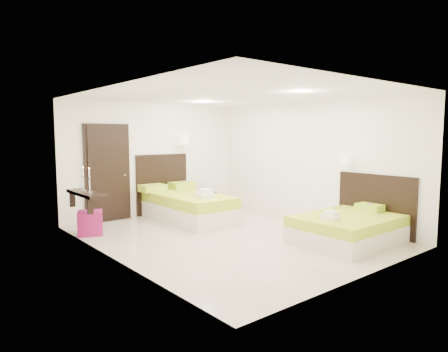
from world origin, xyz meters
TOP-DOWN VIEW (x-y plane):
  - floor at (0.00, 0.00)m, footprint 5.50×5.50m
  - bed_single at (0.17, 1.71)m, footprint 1.36×2.27m
  - bed_double at (1.40, -1.63)m, footprint 1.84×1.56m
  - nightstand at (1.31, 2.54)m, footprint 0.56×0.53m
  - ottoman at (-1.96, 1.79)m, footprint 0.58×0.58m
  - door at (-1.20, 2.70)m, footprint 1.02×0.15m
  - console_shelf at (-2.08, 1.60)m, footprint 0.35×1.20m

SIDE VIEW (x-z plane):
  - floor at x=0.00m, z-range 0.00..0.00m
  - nightstand at x=1.31m, z-range 0.00..0.41m
  - ottoman at x=-1.96m, z-range 0.00..0.44m
  - bed_double at x=1.40m, z-range -0.49..1.03m
  - bed_single at x=0.17m, z-range -0.59..1.28m
  - console_shelf at x=-2.08m, z-range 0.42..1.21m
  - door at x=-1.20m, z-range -0.02..2.12m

